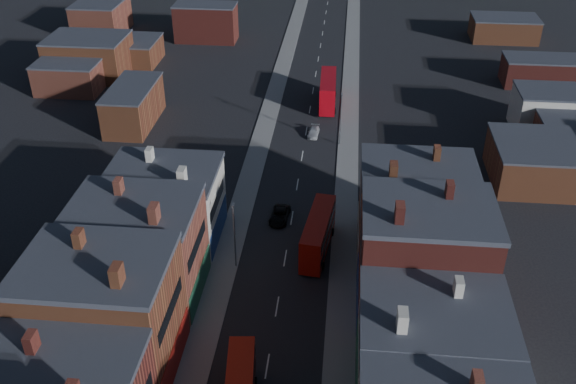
% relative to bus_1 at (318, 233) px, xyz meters
% --- Properties ---
extents(pavement_west, '(3.00, 200.00, 0.12)m').
position_rel_bus_1_xyz_m(pavement_west, '(-10.00, 16.22, -2.32)').
color(pavement_west, gray).
rests_on(pavement_west, ground).
extents(pavement_east, '(3.00, 200.00, 0.12)m').
position_rel_bus_1_xyz_m(pavement_east, '(3.00, 16.22, -2.32)').
color(pavement_east, gray).
rests_on(pavement_east, ground).
extents(lamp_post_2, '(0.25, 0.70, 8.12)m').
position_rel_bus_1_xyz_m(lamp_post_2, '(-8.70, -3.78, 2.32)').
color(lamp_post_2, slate).
rests_on(lamp_post_2, ground).
extents(lamp_post_3, '(0.25, 0.70, 8.12)m').
position_rel_bus_1_xyz_m(lamp_post_3, '(1.70, 26.22, 2.32)').
color(lamp_post_3, slate).
rests_on(lamp_post_3, ground).
extents(bus_1, '(3.54, 10.43, 4.41)m').
position_rel_bus_1_xyz_m(bus_1, '(0.00, 0.00, 0.00)').
color(bus_1, '#9F1209').
rests_on(bus_1, ground).
extents(bus_2, '(2.97, 11.04, 4.74)m').
position_rel_bus_1_xyz_m(bus_2, '(-0.72, 40.44, 0.18)').
color(bus_2, '#AF0711').
rests_on(bus_2, ground).
extents(car_2, '(2.47, 4.71, 1.27)m').
position_rel_bus_1_xyz_m(car_2, '(-4.95, 5.78, -1.75)').
color(car_2, black).
rests_on(car_2, ground).
extents(car_3, '(1.83, 3.90, 1.10)m').
position_rel_bus_1_xyz_m(car_3, '(-2.30, 28.87, -1.83)').
color(car_3, silver).
rests_on(car_3, ground).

